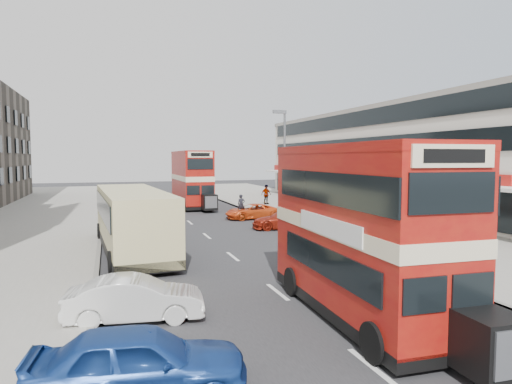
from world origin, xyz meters
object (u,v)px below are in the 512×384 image
object	(u,v)px
cyclist	(241,211)
street_lamp	(284,157)
coach	(132,218)
bus_second	(192,179)
pedestrian_far	(266,194)
car_right_a	(285,219)
pedestrian_near	(337,212)
car_right_b	(252,211)
car_left_front	(135,299)
car_left_near	(139,362)
bus_main	(361,230)

from	to	relation	value
cyclist	street_lamp	bearing A→B (deg)	-43.41
coach	street_lamp	bearing A→B (deg)	30.33
bus_second	pedestrian_far	distance (m)	7.41
car_right_a	pedestrian_near	size ratio (longest dim) A/B	2.27
pedestrian_near	coach	bearing A→B (deg)	-18.61
bus_second	pedestrian_near	world-z (taller)	bus_second
car_right_b	pedestrian_far	xyz separation A→B (m)	(4.23, 8.79, 0.54)
bus_second	car_left_front	distance (m)	30.14
car_left_front	car_right_a	world-z (taller)	car_left_front
street_lamp	car_left_near	bearing A→B (deg)	-118.09
street_lamp	pedestrian_far	distance (m)	12.10
bus_second	pedestrian_near	size ratio (longest dim) A/B	4.87
car_left_near	car_left_front	size ratio (longest dim) A/B	1.08
car_left_near	pedestrian_near	size ratio (longest dim) A/B	2.19
car_left_near	car_right_b	distance (m)	26.11
street_lamp	car_right_b	size ratio (longest dim) A/B	1.94
car_left_near	car_right_b	size ratio (longest dim) A/B	1.01
bus_main	car_left_near	bearing A→B (deg)	24.29
coach	car_right_b	size ratio (longest dim) A/B	2.65
pedestrian_near	car_right_b	bearing A→B (deg)	-92.93
car_right_a	cyclist	xyz separation A→B (m)	(-1.43, 5.49, 0.01)
pedestrian_near	cyclist	bearing A→B (deg)	-88.51
street_lamp	car_left_near	size ratio (longest dim) A/B	1.92
bus_second	coach	distance (m)	20.54
street_lamp	car_right_b	world-z (taller)	street_lamp
bus_second	car_left_front	world-z (taller)	bus_second
bus_second	pedestrian_near	bearing A→B (deg)	112.11
street_lamp	bus_second	xyz separation A→B (m)	(-4.59, 11.97, -2.06)
coach	car_left_near	distance (m)	14.21
car_right_a	car_right_b	bearing A→B (deg)	-165.56
bus_main	coach	size ratio (longest dim) A/B	0.81
pedestrian_near	pedestrian_far	distance (m)	15.29
bus_second	cyclist	size ratio (longest dim) A/B	4.93
pedestrian_far	car_right_b	bearing A→B (deg)	-133.98
coach	pedestrian_far	xyz separation A→B (m)	(13.60, 18.76, -0.59)
car_left_front	pedestrian_near	xyz separation A→B (m)	(13.61, 13.27, 0.47)
street_lamp	pedestrian_far	world-z (taller)	street_lamp
street_lamp	car_left_near	world-z (taller)	street_lamp
bus_main	cyclist	distance (m)	21.90
car_left_front	pedestrian_far	xyz separation A→B (m)	(14.02, 28.56, 0.47)
car_left_front	coach	bearing A→B (deg)	4.85
bus_main	car_right_b	xyz separation A→B (m)	(3.47, 21.49, -2.00)
car_right_b	cyclist	world-z (taller)	cyclist
street_lamp	pedestrian_near	size ratio (longest dim) A/B	4.21
street_lamp	bus_main	xyz separation A→B (m)	(-5.09, -19.05, -2.20)
coach	car_left_front	world-z (taller)	coach
car_right_a	pedestrian_near	world-z (taller)	pedestrian_near
street_lamp	coach	world-z (taller)	street_lamp
car_right_a	bus_main	bearing A→B (deg)	-6.33
coach	car_right_a	world-z (taller)	coach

